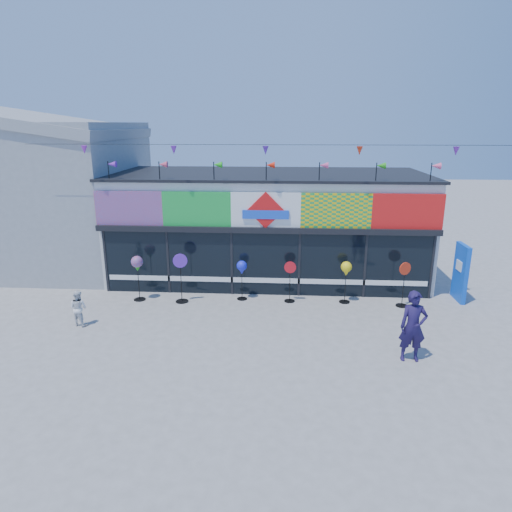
# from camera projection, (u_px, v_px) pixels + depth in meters

# --- Properties ---
(ground) EXTENTS (80.00, 80.00, 0.00)m
(ground) POSITION_uv_depth(u_px,v_px,m) (260.00, 336.00, 13.25)
(ground) COLOR gray
(ground) RESTS_ON ground
(kite_shop) EXTENTS (16.00, 5.70, 5.31)m
(kite_shop) POSITION_uv_depth(u_px,v_px,m) (268.00, 224.00, 18.37)
(kite_shop) COLOR white
(kite_shop) RESTS_ON ground
(neighbour_building) EXTENTS (8.18, 7.20, 6.87)m
(neighbour_building) POSITION_uv_depth(u_px,v_px,m) (38.00, 190.00, 19.67)
(neighbour_building) COLOR #9A9D9F
(neighbour_building) RESTS_ON ground
(blue_sign) EXTENTS (0.19, 1.00, 2.00)m
(blue_sign) POSITION_uv_depth(u_px,v_px,m) (461.00, 272.00, 15.75)
(blue_sign) COLOR blue
(blue_sign) RESTS_ON ground
(spinner_0) EXTENTS (0.41, 0.41, 1.60)m
(spinner_0) POSITION_uv_depth(u_px,v_px,m) (137.00, 265.00, 15.66)
(spinner_0) COLOR black
(spinner_0) RESTS_ON ground
(spinner_1) EXTENTS (0.48, 0.44, 1.73)m
(spinner_1) POSITION_uv_depth(u_px,v_px,m) (181.00, 277.00, 15.58)
(spinner_1) COLOR black
(spinner_1) RESTS_ON ground
(spinner_2) EXTENTS (0.36, 0.36, 1.41)m
(spinner_2) POSITION_uv_depth(u_px,v_px,m) (242.00, 269.00, 15.76)
(spinner_2) COLOR black
(spinner_2) RESTS_ON ground
(spinner_3) EXTENTS (0.41, 0.37, 1.45)m
(spinner_3) POSITION_uv_depth(u_px,v_px,m) (290.00, 281.00, 15.66)
(spinner_3) COLOR black
(spinner_3) RESTS_ON ground
(spinner_4) EXTENTS (0.37, 0.37, 1.47)m
(spinner_4) POSITION_uv_depth(u_px,v_px,m) (346.00, 270.00, 15.47)
(spinner_4) COLOR black
(spinner_4) RESTS_ON ground
(spinner_5) EXTENTS (0.41, 0.40, 1.55)m
(spinner_5) POSITION_uv_depth(u_px,v_px,m) (404.00, 283.00, 15.23)
(spinner_5) COLOR black
(spinner_5) RESTS_ON ground
(adult_man) EXTENTS (0.69, 0.46, 1.89)m
(adult_man) POSITION_uv_depth(u_px,v_px,m) (413.00, 327.00, 11.69)
(adult_man) COLOR #1D1440
(adult_man) RESTS_ON ground
(child) EXTENTS (0.61, 0.46, 1.12)m
(child) POSITION_uv_depth(u_px,v_px,m) (79.00, 308.00, 13.86)
(child) COLOR white
(child) RESTS_ON ground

